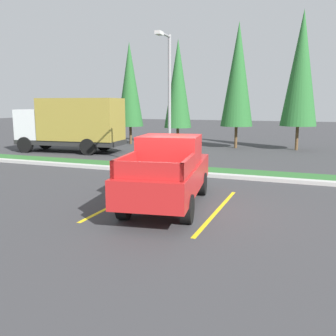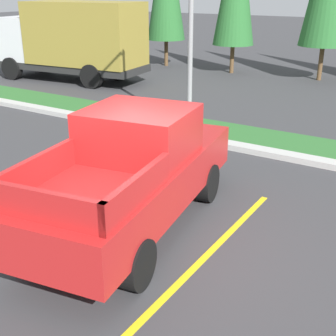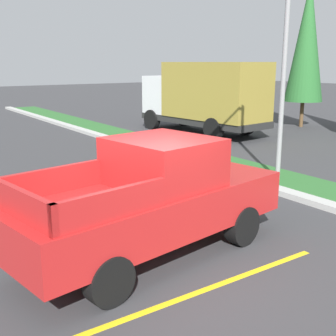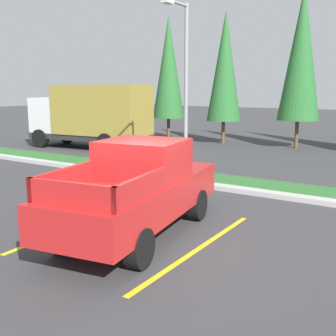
# 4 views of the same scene
# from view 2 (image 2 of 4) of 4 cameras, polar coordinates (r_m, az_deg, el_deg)

# --- Properties ---
(ground_plane) EXTENTS (120.00, 120.00, 0.00)m
(ground_plane) POSITION_cam_2_polar(r_m,az_deg,el_deg) (7.97, -2.74, -8.54)
(ground_plane) COLOR #38383A
(parking_line_near) EXTENTS (0.12, 4.80, 0.01)m
(parking_line_near) POSITION_cam_2_polar(r_m,az_deg,el_deg) (9.20, -12.11, -4.62)
(parking_line_near) COLOR yellow
(parking_line_near) RESTS_ON ground
(parking_line_far) EXTENTS (0.12, 4.80, 0.01)m
(parking_line_far) POSITION_cam_2_polar(r_m,az_deg,el_deg) (7.59, 5.38, -10.28)
(parking_line_far) COLOR yellow
(parking_line_far) RESTS_ON ground
(curb_strip) EXTENTS (56.00, 0.40, 0.15)m
(curb_strip) POSITION_cam_2_polar(r_m,az_deg,el_deg) (12.00, 10.98, 2.20)
(curb_strip) COLOR #B2B2AD
(curb_strip) RESTS_ON ground
(grass_median) EXTENTS (56.00, 1.80, 0.06)m
(grass_median) POSITION_cam_2_polar(r_m,az_deg,el_deg) (13.00, 12.77, 3.37)
(grass_median) COLOR #2D662D
(grass_median) RESTS_ON ground
(pickup_truck_main) EXTENTS (2.69, 5.46, 2.10)m
(pickup_truck_main) POSITION_cam_2_polar(r_m,az_deg,el_deg) (7.88, -4.31, -0.49)
(pickup_truck_main) COLOR black
(pickup_truck_main) RESTS_ON ground
(cargo_truck_distant) EXTENTS (7.00, 3.09, 3.40)m
(cargo_truck_distant) POSITION_cam_2_polar(r_m,az_deg,el_deg) (21.34, -11.76, 15.54)
(cargo_truck_distant) COLOR black
(cargo_truck_distant) RESTS_ON ground
(street_light) EXTENTS (0.24, 1.49, 6.06)m
(street_light) POSITION_cam_2_polar(r_m,az_deg,el_deg) (13.08, 2.51, 19.79)
(street_light) COLOR gray
(street_light) RESTS_ON ground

